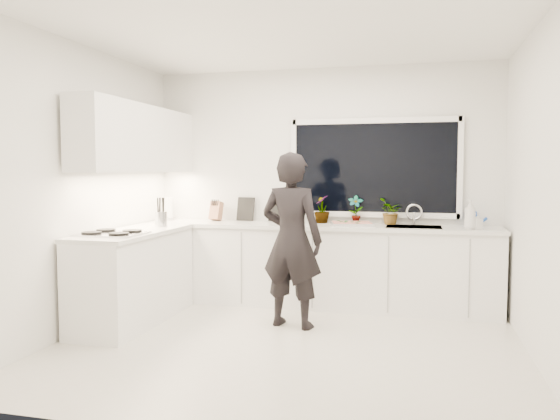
# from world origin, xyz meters

# --- Properties ---
(floor) EXTENTS (4.00, 3.50, 0.02)m
(floor) POSITION_xyz_m (0.00, 0.00, -0.01)
(floor) COLOR beige
(floor) RESTS_ON ground
(wall_back) EXTENTS (4.00, 0.02, 2.70)m
(wall_back) POSITION_xyz_m (0.00, 1.76, 1.35)
(wall_back) COLOR white
(wall_back) RESTS_ON ground
(wall_left) EXTENTS (0.02, 3.50, 2.70)m
(wall_left) POSITION_xyz_m (-2.01, 0.00, 1.35)
(wall_left) COLOR white
(wall_left) RESTS_ON ground
(wall_right) EXTENTS (0.02, 3.50, 2.70)m
(wall_right) POSITION_xyz_m (2.01, 0.00, 1.35)
(wall_right) COLOR white
(wall_right) RESTS_ON ground
(ceiling) EXTENTS (4.00, 3.50, 0.02)m
(ceiling) POSITION_xyz_m (0.00, 0.00, 2.71)
(ceiling) COLOR white
(ceiling) RESTS_ON wall_back
(window) EXTENTS (1.80, 0.02, 1.00)m
(window) POSITION_xyz_m (0.60, 1.73, 1.55)
(window) COLOR black
(window) RESTS_ON wall_back
(base_cabinets_back) EXTENTS (3.92, 0.58, 0.88)m
(base_cabinets_back) POSITION_xyz_m (0.00, 1.45, 0.44)
(base_cabinets_back) COLOR white
(base_cabinets_back) RESTS_ON floor
(base_cabinets_left) EXTENTS (0.58, 1.60, 0.88)m
(base_cabinets_left) POSITION_xyz_m (-1.67, 0.35, 0.44)
(base_cabinets_left) COLOR white
(base_cabinets_left) RESTS_ON floor
(countertop_back) EXTENTS (3.94, 0.62, 0.04)m
(countertop_back) POSITION_xyz_m (0.00, 1.44, 0.90)
(countertop_back) COLOR silver
(countertop_back) RESTS_ON base_cabinets_back
(countertop_left) EXTENTS (0.62, 1.60, 0.04)m
(countertop_left) POSITION_xyz_m (-1.67, 0.35, 0.90)
(countertop_left) COLOR silver
(countertop_left) RESTS_ON base_cabinets_left
(upper_cabinets) EXTENTS (0.34, 2.10, 0.70)m
(upper_cabinets) POSITION_xyz_m (-1.79, 0.70, 1.85)
(upper_cabinets) COLOR white
(upper_cabinets) RESTS_ON wall_left
(sink) EXTENTS (0.58, 0.42, 0.14)m
(sink) POSITION_xyz_m (1.05, 1.45, 0.87)
(sink) COLOR silver
(sink) RESTS_ON countertop_back
(faucet) EXTENTS (0.03, 0.03, 0.22)m
(faucet) POSITION_xyz_m (1.05, 1.65, 1.03)
(faucet) COLOR silver
(faucet) RESTS_ON countertop_back
(stovetop) EXTENTS (0.56, 0.48, 0.03)m
(stovetop) POSITION_xyz_m (-1.69, -0.00, 0.94)
(stovetop) COLOR black
(stovetop) RESTS_ON countertop_left
(person) EXTENTS (0.69, 0.52, 1.70)m
(person) POSITION_xyz_m (-0.09, 0.56, 0.85)
(person) COLOR black
(person) RESTS_ON floor
(pizza_tray) EXTENTS (0.51, 0.43, 0.03)m
(pizza_tray) POSITION_xyz_m (0.39, 1.42, 0.94)
(pizza_tray) COLOR #AFAFB3
(pizza_tray) RESTS_ON countertop_back
(pizza) EXTENTS (0.47, 0.38, 0.01)m
(pizza) POSITION_xyz_m (0.39, 1.42, 0.95)
(pizza) COLOR red
(pizza) RESTS_ON pizza_tray
(watering_can) EXTENTS (0.14, 0.14, 0.13)m
(watering_can) POSITION_xyz_m (1.65, 1.61, 0.98)
(watering_can) COLOR blue
(watering_can) RESTS_ON countertop_back
(paper_towel_roll) EXTENTS (0.11, 0.11, 0.26)m
(paper_towel_roll) POSITION_xyz_m (-1.85, 1.55, 1.05)
(paper_towel_roll) COLOR silver
(paper_towel_roll) RESTS_ON countertop_back
(knife_block) EXTENTS (0.15, 0.12, 0.22)m
(knife_block) POSITION_xyz_m (-1.26, 1.59, 1.03)
(knife_block) COLOR #987246
(knife_block) RESTS_ON countertop_back
(utensil_crock) EXTENTS (0.15, 0.15, 0.16)m
(utensil_crock) POSITION_xyz_m (-1.59, 0.80, 1.00)
(utensil_crock) COLOR silver
(utensil_crock) RESTS_ON countertop_left
(picture_frame_large) EXTENTS (0.22, 0.06, 0.28)m
(picture_frame_large) POSITION_xyz_m (-0.92, 1.69, 1.06)
(picture_frame_large) COLOR black
(picture_frame_large) RESTS_ON countertop_back
(picture_frame_small) EXTENTS (0.25, 0.06, 0.30)m
(picture_frame_small) POSITION_xyz_m (-0.50, 1.69, 1.07)
(picture_frame_small) COLOR black
(picture_frame_small) RESTS_ON countertop_back
(herb_plants) EXTENTS (1.01, 0.29, 0.32)m
(herb_plants) POSITION_xyz_m (0.50, 1.61, 1.07)
(herb_plants) COLOR #26662D
(herb_plants) RESTS_ON countertop_back
(soap_bottles) EXTENTS (0.21, 0.17, 0.31)m
(soap_bottles) POSITION_xyz_m (1.62, 1.30, 1.06)
(soap_bottles) COLOR #D8BF66
(soap_bottles) RESTS_ON countertop_back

